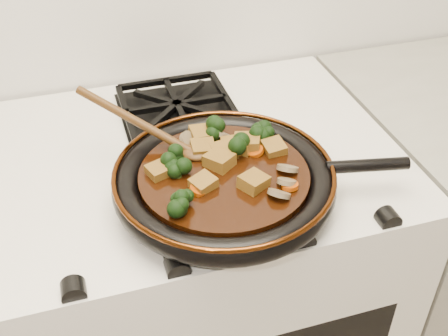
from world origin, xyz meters
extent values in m
cube|color=white|center=(0.00, 1.69, 0.45)|extent=(0.76, 0.60, 0.90)
cylinder|color=black|center=(0.01, 1.54, 0.93)|extent=(0.34, 0.34, 0.01)
torus|color=black|center=(0.01, 1.54, 0.94)|extent=(0.37, 0.37, 0.04)
torus|color=#46200A|center=(0.01, 1.54, 0.96)|extent=(0.37, 0.37, 0.01)
cylinder|color=black|center=(0.25, 1.49, 0.96)|extent=(0.14, 0.05, 0.02)
cylinder|color=black|center=(0.01, 1.54, 0.95)|extent=(0.28, 0.28, 0.02)
cube|color=brown|center=(-0.03, 1.51, 0.97)|extent=(0.05, 0.05, 0.02)
cube|color=brown|center=(0.06, 1.59, 0.97)|extent=(0.05, 0.05, 0.03)
cube|color=brown|center=(0.07, 1.60, 0.97)|extent=(0.06, 0.06, 0.03)
cube|color=brown|center=(0.01, 1.56, 0.97)|extent=(0.06, 0.06, 0.03)
cube|color=brown|center=(0.05, 1.60, 0.97)|extent=(0.05, 0.05, 0.03)
cube|color=brown|center=(0.00, 1.65, 0.97)|extent=(0.04, 0.04, 0.03)
cube|color=brown|center=(0.03, 1.59, 0.97)|extent=(0.04, 0.04, 0.03)
cube|color=brown|center=(0.05, 1.49, 0.97)|extent=(0.06, 0.05, 0.03)
cube|color=brown|center=(0.11, 1.57, 0.97)|extent=(0.04, 0.04, 0.03)
cube|color=brown|center=(-0.09, 1.57, 0.97)|extent=(0.04, 0.04, 0.02)
cube|color=brown|center=(-0.01, 1.60, 0.97)|extent=(0.04, 0.04, 0.03)
cylinder|color=#A53B04|center=(-0.04, 1.50, 0.96)|extent=(0.03, 0.03, 0.02)
cylinder|color=#A53B04|center=(0.08, 1.57, 0.96)|extent=(0.03, 0.03, 0.02)
cylinder|color=#A53B04|center=(0.10, 1.47, 0.96)|extent=(0.03, 0.03, 0.01)
cylinder|color=#A53B04|center=(0.03, 1.61, 0.96)|extent=(0.03, 0.03, 0.01)
cylinder|color=brown|center=(-0.02, 1.64, 0.97)|extent=(0.04, 0.05, 0.03)
cylinder|color=brown|center=(0.10, 1.48, 0.97)|extent=(0.04, 0.04, 0.02)
cylinder|color=brown|center=(0.11, 1.51, 0.97)|extent=(0.05, 0.05, 0.02)
cylinder|color=brown|center=(0.04, 1.64, 0.97)|extent=(0.05, 0.05, 0.03)
cylinder|color=brown|center=(0.08, 1.46, 0.97)|extent=(0.05, 0.05, 0.03)
ellipsoid|color=#482A0F|center=(-0.02, 1.60, 0.96)|extent=(0.07, 0.07, 0.02)
cylinder|color=#482A0F|center=(-0.11, 1.67, 1.00)|extent=(0.02, 0.02, 0.23)
camera|label=1|loc=(-0.20, 0.85, 1.53)|focal=45.00mm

